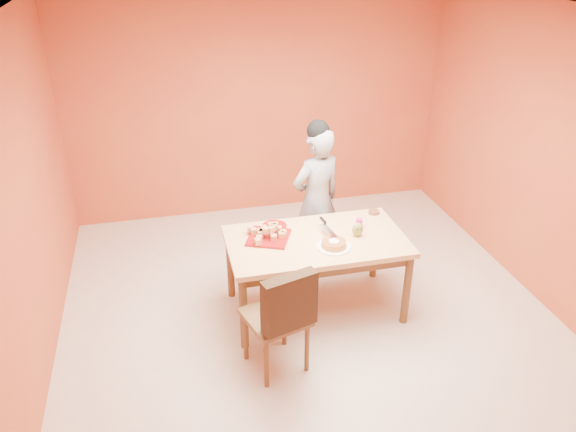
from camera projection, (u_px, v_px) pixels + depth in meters
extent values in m
plane|color=beige|center=(313.00, 326.00, 5.13)|extent=(5.00, 5.00, 0.00)
plane|color=silver|center=(321.00, 16.00, 3.88)|extent=(5.00, 5.00, 0.00)
plane|color=#C05B2C|center=(258.00, 105.00, 6.66)|extent=(4.50, 0.00, 4.50)
plane|color=#C05B2C|center=(17.00, 223.00, 4.04)|extent=(0.00, 5.00, 5.00)
plane|color=#C05B2C|center=(560.00, 167.00, 4.97)|extent=(0.00, 5.00, 5.00)
cube|color=#EDBB7C|center=(316.00, 241.00, 5.03)|extent=(1.60, 0.90, 0.05)
cube|color=brown|center=(316.00, 249.00, 5.07)|extent=(1.48, 0.78, 0.10)
cylinder|color=brown|center=(244.00, 313.00, 4.72)|extent=(0.07, 0.07, 0.71)
cylinder|color=brown|center=(230.00, 265.00, 5.39)|extent=(0.07, 0.07, 0.71)
cylinder|color=brown|center=(407.00, 290.00, 5.02)|extent=(0.07, 0.07, 0.71)
cylinder|color=brown|center=(375.00, 246.00, 5.70)|extent=(0.07, 0.07, 0.71)
imported|color=gray|center=(316.00, 201.00, 5.68)|extent=(0.65, 0.53, 1.54)
cube|color=maroon|center=(269.00, 237.00, 5.03)|extent=(0.47, 0.47, 0.02)
cylinder|color=maroon|center=(274.00, 226.00, 5.22)|extent=(0.27, 0.27, 0.01)
cylinder|color=white|center=(334.00, 247.00, 4.89)|extent=(0.36, 0.36, 0.01)
cylinder|color=#CE7735|center=(334.00, 244.00, 4.87)|extent=(0.23, 0.23, 0.05)
cube|color=white|center=(329.00, 231.00, 5.02)|extent=(0.08, 0.27, 0.01)
ellipsoid|color=olive|center=(358.00, 230.00, 5.04)|extent=(0.12, 0.10, 0.13)
cylinder|color=#C91E7D|center=(359.00, 223.00, 5.20)|extent=(0.07, 0.07, 0.09)
cylinder|color=#3C1D10|center=(374.00, 212.00, 5.45)|extent=(0.13, 0.13, 0.03)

